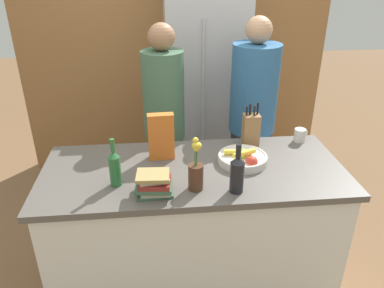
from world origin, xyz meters
name	(u,v)px	position (x,y,z in m)	size (l,w,h in m)	color
ground_plane	(193,277)	(0.00, 0.00, 0.00)	(14.00, 14.00, 0.00)	brown
kitchen_island	(193,227)	(0.00, 0.00, 0.46)	(1.86, 0.79, 0.91)	silver
back_wall_wood	(175,44)	(0.00, 1.81, 1.30)	(3.06, 0.12, 2.60)	#9E6B3D
refrigerator	(204,84)	(0.26, 1.44, 0.99)	(0.73, 0.62, 1.99)	#B7B7BC
fruit_bowl	(243,158)	(0.32, 0.04, 0.95)	(0.31, 0.31, 0.10)	silver
knife_block	(251,129)	(0.43, 0.30, 1.03)	(0.11, 0.09, 0.30)	olive
flower_vase	(196,172)	(-0.01, -0.22, 1.02)	(0.09, 0.09, 0.32)	#4C2D1E
cereal_box	(161,137)	(-0.19, 0.16, 1.07)	(0.16, 0.07, 0.31)	orange
coffee_mug	(300,135)	(0.79, 0.31, 0.96)	(0.11, 0.08, 0.09)	silver
book_stack	(154,184)	(-0.24, -0.26, 0.98)	(0.21, 0.16, 0.13)	#3D6047
bottle_oil	(237,173)	(0.21, -0.27, 1.03)	(0.08, 0.08, 0.29)	black
bottle_vinegar	(115,167)	(-0.46, -0.14, 1.03)	(0.07, 0.07, 0.29)	#286633
person_at_sink	(164,120)	(-0.15, 0.70, 0.95)	(0.31, 0.31, 1.68)	#383842
person_in_blue	(252,114)	(0.55, 0.74, 0.96)	(0.37, 0.37, 1.71)	#383842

